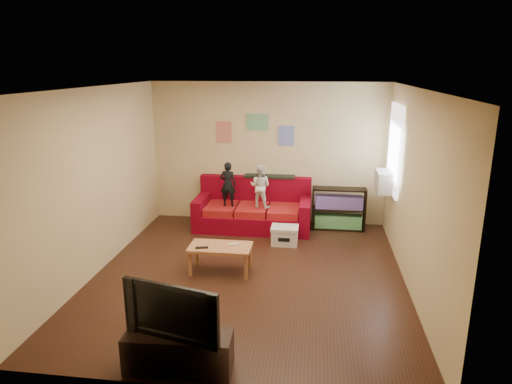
# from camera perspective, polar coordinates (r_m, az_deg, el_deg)

# --- Properties ---
(room_shell) EXTENTS (4.52, 5.02, 2.72)m
(room_shell) POSITION_cam_1_polar(r_m,az_deg,el_deg) (6.38, -0.95, 0.68)
(room_shell) COLOR #371C12
(room_shell) RESTS_ON ground
(sofa) EXTENTS (2.16, 0.99, 0.95)m
(sofa) POSITION_cam_1_polar(r_m,az_deg,el_deg) (8.67, -0.31, -2.36)
(sofa) COLOR maroon
(sofa) RESTS_ON ground
(child_a) EXTENTS (0.31, 0.21, 0.84)m
(child_a) POSITION_cam_1_polar(r_m,az_deg,el_deg) (8.43, -3.52, 0.98)
(child_a) COLOR black
(child_a) RESTS_ON sofa
(child_b) EXTENTS (0.45, 0.39, 0.80)m
(child_b) POSITION_cam_1_polar(r_m,az_deg,el_deg) (8.34, 0.53, 0.73)
(child_b) COLOR white
(child_b) RESTS_ON sofa
(coffee_table) EXTENTS (0.92, 0.51, 0.41)m
(coffee_table) POSITION_cam_1_polar(r_m,az_deg,el_deg) (6.82, -4.48, -7.19)
(coffee_table) COLOR #BB7549
(coffee_table) RESTS_ON ground
(remote) EXTENTS (0.19, 0.09, 0.02)m
(remote) POSITION_cam_1_polar(r_m,az_deg,el_deg) (6.74, -6.79, -6.91)
(remote) COLOR black
(remote) RESTS_ON coffee_table
(game_controller) EXTENTS (0.15, 0.10, 0.03)m
(game_controller) POSITION_cam_1_polar(r_m,az_deg,el_deg) (6.80, -2.74, -6.55)
(game_controller) COLOR white
(game_controller) RESTS_ON coffee_table
(bookshelf) EXTENTS (0.99, 0.30, 0.79)m
(bookshelf) POSITION_cam_1_polar(r_m,az_deg,el_deg) (8.70, 10.27, -2.33)
(bookshelf) COLOR black
(bookshelf) RESTS_ON ground
(window) EXTENTS (0.04, 1.08, 1.48)m
(window) POSITION_cam_1_polar(r_m,az_deg,el_deg) (7.97, 16.94, 5.15)
(window) COLOR white
(window) RESTS_ON room_shell
(ac_unit) EXTENTS (0.28, 0.55, 0.35)m
(ac_unit) POSITION_cam_1_polar(r_m,az_deg,el_deg) (8.07, 15.79, 1.28)
(ac_unit) COLOR #B7B2A3
(ac_unit) RESTS_ON window
(artwork_left) EXTENTS (0.30, 0.01, 0.40)m
(artwork_left) POSITION_cam_1_polar(r_m,az_deg,el_deg) (8.85, -4.04, 7.48)
(artwork_left) COLOR #D87266
(artwork_left) RESTS_ON room_shell
(artwork_center) EXTENTS (0.42, 0.01, 0.32)m
(artwork_center) POSITION_cam_1_polar(r_m,az_deg,el_deg) (8.72, 0.17, 8.72)
(artwork_center) COLOR #72B27F
(artwork_center) RESTS_ON room_shell
(artwork_right) EXTENTS (0.30, 0.01, 0.38)m
(artwork_right) POSITION_cam_1_polar(r_m,az_deg,el_deg) (8.70, 3.79, 7.01)
(artwork_right) COLOR #727FCC
(artwork_right) RESTS_ON room_shell
(file_box) EXTENTS (0.46, 0.35, 0.32)m
(file_box) POSITION_cam_1_polar(r_m,az_deg,el_deg) (7.91, 3.60, -5.41)
(file_box) COLOR silver
(file_box) RESTS_ON ground
(tv_stand) EXTENTS (1.10, 0.40, 0.41)m
(tv_stand) POSITION_cam_1_polar(r_m,az_deg,el_deg) (4.93, -9.67, -19.12)
(tv_stand) COLOR black
(tv_stand) RESTS_ON ground
(television) EXTENTS (1.03, 0.37, 0.59)m
(television) POSITION_cam_1_polar(r_m,az_deg,el_deg) (4.66, -9.95, -14.08)
(television) COLOR black
(television) RESTS_ON tv_stand
(tissue) EXTENTS (0.10, 0.10, 0.09)m
(tissue) POSITION_cam_1_polar(r_m,az_deg,el_deg) (7.88, 2.71, -6.37)
(tissue) COLOR white
(tissue) RESTS_ON ground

